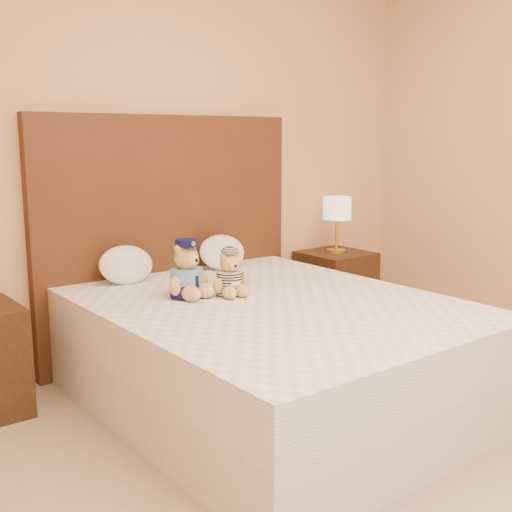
# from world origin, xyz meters

# --- Properties ---
(ground) EXTENTS (4.00, 4.50, 0.00)m
(ground) POSITION_xyz_m (0.00, 0.00, 0.00)
(ground) COLOR tan
(ground) RESTS_ON ground
(room_walls) EXTENTS (4.04, 4.52, 2.72)m
(room_walls) POSITION_xyz_m (0.00, 0.46, 1.81)
(room_walls) COLOR tan
(room_walls) RESTS_ON ground
(bed) EXTENTS (1.60, 2.00, 0.55)m
(bed) POSITION_xyz_m (0.00, 1.20, 0.28)
(bed) COLOR white
(bed) RESTS_ON ground
(headboard) EXTENTS (1.75, 0.08, 1.50)m
(headboard) POSITION_xyz_m (0.00, 2.21, 0.75)
(headboard) COLOR #4C2916
(headboard) RESTS_ON ground
(nightstand_right) EXTENTS (0.45, 0.45, 0.55)m
(nightstand_right) POSITION_xyz_m (1.25, 2.00, 0.28)
(nightstand_right) COLOR #382312
(nightstand_right) RESTS_ON ground
(lamp) EXTENTS (0.20, 0.20, 0.40)m
(lamp) POSITION_xyz_m (1.25, 2.00, 0.85)
(lamp) COLOR gold
(lamp) RESTS_ON nightstand_right
(teddy_police) EXTENTS (0.30, 0.29, 0.30)m
(teddy_police) POSITION_xyz_m (-0.29, 1.54, 0.70)
(teddy_police) COLOR #C0834A
(teddy_police) RESTS_ON bed
(teddy_prisoner) EXTENTS (0.24, 0.23, 0.24)m
(teddy_prisoner) POSITION_xyz_m (-0.09, 1.43, 0.67)
(teddy_prisoner) COLOR #C0834A
(teddy_prisoner) RESTS_ON bed
(pillow_left) EXTENTS (0.33, 0.21, 0.23)m
(pillow_left) POSITION_xyz_m (-0.39, 2.03, 0.67)
(pillow_left) COLOR white
(pillow_left) RESTS_ON bed
(pillow_right) EXTENTS (0.33, 0.21, 0.23)m
(pillow_right) POSITION_xyz_m (0.27, 2.03, 0.67)
(pillow_right) COLOR white
(pillow_right) RESTS_ON bed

